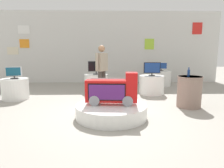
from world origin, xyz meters
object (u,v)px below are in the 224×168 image
at_px(display_pedestal_right_rear, 96,83).
at_px(side_table_round, 189,91).
at_px(display_pedestal_center_rear, 15,89).
at_px(tv_on_center_rear, 14,73).
at_px(tv_on_left_rear, 152,68).
at_px(main_display_pedestal, 111,111).
at_px(bottle_on_side_table, 189,73).
at_px(novelty_firetruck_tv, 112,91).
at_px(shopper_browsing_near_truck, 102,68).
at_px(tv_on_far_right, 161,66).
at_px(tv_on_right_rear, 96,67).
at_px(display_pedestal_far_right, 161,78).
at_px(display_pedestal_left_rear, 151,85).

xyz_separation_m(display_pedestal_right_rear, side_table_round, (2.57, -2.14, 0.10)).
relative_size(display_pedestal_center_rear, tv_on_center_rear, 1.86).
bearing_deg(tv_on_left_rear, main_display_pedestal, -121.25).
relative_size(display_pedestal_center_rear, bottle_on_side_table, 3.32).
height_order(novelty_firetruck_tv, shopper_browsing_near_truck, shopper_browsing_near_truck).
distance_m(tv_on_far_right, shopper_browsing_near_truck, 3.51).
bearing_deg(tv_on_far_right, main_display_pedestal, -118.92).
height_order(main_display_pedestal, display_pedestal_right_rear, display_pedestal_right_rear).
relative_size(tv_on_right_rear, display_pedestal_far_right, 0.68).
bearing_deg(bottle_on_side_table, display_pedestal_center_rear, 167.74).
bearing_deg(display_pedestal_center_rear, display_pedestal_right_rear, 24.62).
bearing_deg(side_table_round, display_pedestal_right_rear, 140.18).
xyz_separation_m(tv_on_left_rear, side_table_round, (0.62, -1.66, -0.47)).
distance_m(display_pedestal_right_rear, shopper_browsing_near_truck, 1.41).
bearing_deg(tv_on_right_rear, display_pedestal_right_rear, 83.45).
relative_size(display_pedestal_left_rear, side_table_round, 1.04).
height_order(tv_on_center_rear, tv_on_right_rear, tv_on_right_rear).
bearing_deg(display_pedestal_center_rear, display_pedestal_far_right, 24.20).
height_order(side_table_round, bottle_on_side_table, bottle_on_side_table).
bearing_deg(tv_on_right_rear, bottle_on_side_table, -41.28).
bearing_deg(main_display_pedestal, display_pedestal_left_rear, 58.80).
relative_size(display_pedestal_right_rear, bottle_on_side_table, 3.63).
height_order(novelty_firetruck_tv, bottle_on_side_table, bottle_on_side_table).
bearing_deg(display_pedestal_far_right, display_pedestal_center_rear, -155.80).
bearing_deg(display_pedestal_center_rear, main_display_pedestal, -31.13).
distance_m(display_pedestal_center_rear, bottle_on_side_table, 5.10).
relative_size(display_pedestal_right_rear, side_table_round, 1.05).
distance_m(tv_on_left_rear, bottle_on_side_table, 1.80).
height_order(main_display_pedestal, tv_on_right_rear, tv_on_right_rear).
distance_m(display_pedestal_center_rear, tv_on_center_rear, 0.51).
bearing_deg(tv_on_right_rear, display_pedestal_center_rear, -155.46).
distance_m(tv_on_right_rear, bottle_on_side_table, 3.33).
xyz_separation_m(main_display_pedestal, display_pedestal_center_rear, (-2.94, 1.77, 0.18)).
distance_m(main_display_pedestal, display_pedestal_right_rear, 2.94).
distance_m(main_display_pedestal, shopper_browsing_near_truck, 1.88).
xyz_separation_m(tv_on_left_rear, display_pedestal_right_rear, (-1.95, 0.48, -0.57)).
bearing_deg(tv_on_right_rear, shopper_browsing_near_truck, -78.90).
bearing_deg(display_pedestal_right_rear, tv_on_center_rear, -155.32).
relative_size(tv_on_left_rear, side_table_round, 0.69).
relative_size(main_display_pedestal, shopper_browsing_near_truck, 0.96).
distance_m(tv_on_left_rear, tv_on_right_rear, 2.01).
relative_size(tv_on_left_rear, tv_on_far_right, 1.24).
height_order(tv_on_left_rear, tv_on_far_right, tv_on_left_rear).
bearing_deg(shopper_browsing_near_truck, display_pedestal_right_rear, 101.04).
relative_size(display_pedestal_center_rear, tv_on_right_rear, 1.36).
bearing_deg(tv_on_left_rear, shopper_browsing_near_truck, -156.40).
bearing_deg(tv_on_right_rear, display_pedestal_left_rear, -13.56).
bearing_deg(display_pedestal_far_right, tv_on_center_rear, -155.77).
distance_m(display_pedestal_left_rear, display_pedestal_right_rear, 2.01).
height_order(display_pedestal_center_rear, tv_on_center_rear, tv_on_center_rear).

